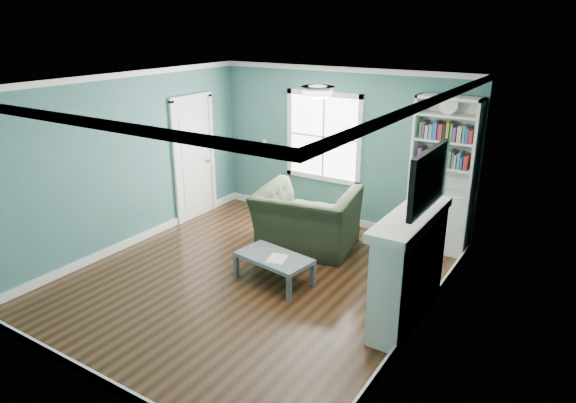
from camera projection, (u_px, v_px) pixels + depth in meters
The scene contains 13 objects.
floor at pixel (252, 279), 6.89m from camera, with size 5.00×5.00×0.00m, color black.
room_walls at pixel (249, 166), 6.36m from camera, with size 5.00×5.00×5.00m.
trim at pixel (250, 192), 6.48m from camera, with size 4.50×5.00×2.60m.
window at pixel (324, 137), 8.53m from camera, with size 1.40×0.06×1.50m.
bookshelf at pixel (441, 191), 7.52m from camera, with size 0.90×0.35×2.31m.
fireplace at pixel (410, 269), 5.79m from camera, with size 0.44×1.58×1.30m.
tv at pixel (429, 179), 5.36m from camera, with size 0.06×1.10×0.65m, color black.
door at pixel (194, 157), 8.77m from camera, with size 0.12×0.98×2.17m.
ceiling_fixture at pixel (318, 91), 5.66m from camera, with size 0.38×0.38×0.15m.
light_switch at pixel (265, 143), 9.22m from camera, with size 0.08×0.01×0.12m, color white.
recliner at pixel (307, 210), 7.63m from camera, with size 1.42×0.92×1.24m, color black.
coffee_table at pixel (274, 259), 6.76m from camera, with size 1.06×0.68×0.36m.
paper_sheet at pixel (277, 258), 6.67m from camera, with size 0.23×0.29×0.00m, color white.
Camera 1 is at (3.71, -4.92, 3.30)m, focal length 32.00 mm.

